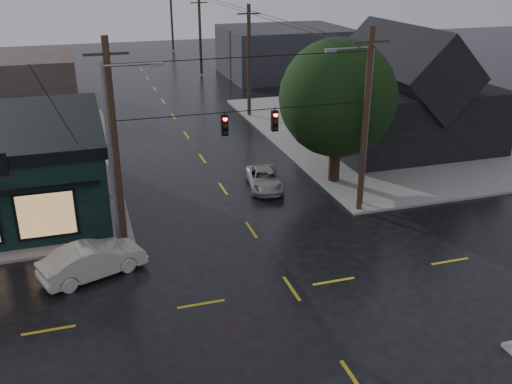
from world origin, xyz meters
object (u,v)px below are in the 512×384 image
object	(u,v)px
sedan_cream	(93,260)
corner_tree	(338,98)
utility_pole_nw	(125,243)
suv_silver	(264,179)
utility_pole_ne	(359,211)

from	to	relation	value
sedan_cream	corner_tree	bearing A→B (deg)	-85.09
utility_pole_nw	suv_silver	size ratio (longest dim) A/B	2.39
utility_pole_ne	sedan_cream	size ratio (longest dim) A/B	2.17
corner_tree	suv_silver	world-z (taller)	corner_tree
utility_pole_ne	suv_silver	bearing A→B (deg)	129.42
utility_pole_nw	suv_silver	xyz separation A→B (m)	(8.99, 4.88, 0.59)
suv_silver	utility_pole_nw	bearing A→B (deg)	-142.11
utility_pole_ne	suv_silver	distance (m)	6.34
utility_pole_nw	corner_tree	bearing A→B (deg)	18.47
utility_pole_nw	suv_silver	distance (m)	10.25
corner_tree	suv_silver	bearing A→B (deg)	175.32
corner_tree	utility_pole_nw	bearing A→B (deg)	-161.53
sedan_cream	suv_silver	distance (m)	13.09
utility_pole_ne	corner_tree	bearing A→B (deg)	83.67
sedan_cream	suv_silver	bearing A→B (deg)	-74.99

